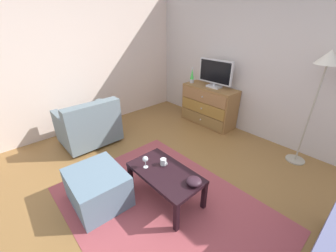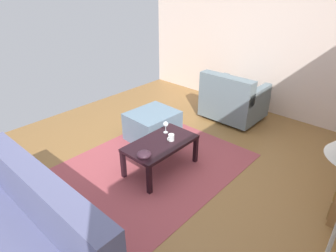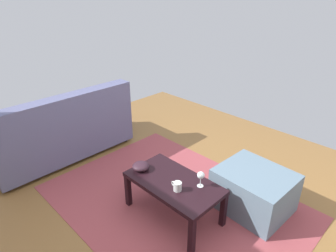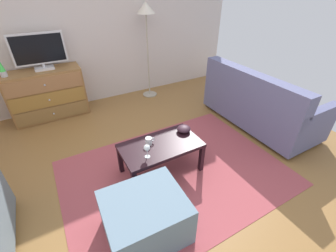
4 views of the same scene
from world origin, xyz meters
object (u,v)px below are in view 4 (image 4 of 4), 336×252
at_px(wine_glass, 147,148).
at_px(bowl_decorative, 184,129).
at_px(mug, 149,141).
at_px(tv, 39,51).
at_px(coffee_table, 161,148).
at_px(dresser, 48,94).
at_px(standing_lamp, 146,18).
at_px(lava_lamp, 1,67).
at_px(couch_large, 258,104).
at_px(ottoman, 145,217).

height_order(wine_glass, bowl_decorative, wine_glass).
bearing_deg(mug, tv, 111.51).
bearing_deg(coffee_table, dresser, 115.20).
distance_m(wine_glass, mug, 0.23).
bearing_deg(bowl_decorative, standing_lamp, 77.00).
relative_size(wine_glass, mug, 1.38).
relative_size(tv, lava_lamp, 2.26).
distance_m(bowl_decorative, couch_large, 1.49).
relative_size(tv, standing_lamp, 0.44).
distance_m(lava_lamp, standing_lamp, 2.35).
bearing_deg(standing_lamp, mug, -115.23).
xyz_separation_m(dresser, standing_lamp, (1.82, -0.05, 1.05)).
xyz_separation_m(tv, wine_glass, (0.71, -2.26, -0.57)).
distance_m(dresser, tv, 0.70).
distance_m(bowl_decorative, standing_lamp, 2.26).
relative_size(coffee_table, ottoman, 1.32).
height_order(bowl_decorative, ottoman, bowl_decorative).
bearing_deg(coffee_table, couch_large, 6.79).
bearing_deg(dresser, tv, 19.61).
height_order(dresser, couch_large, couch_large).
xyz_separation_m(tv, coffee_table, (0.93, -2.14, -0.74)).
bearing_deg(wine_glass, couch_large, 9.33).
bearing_deg(couch_large, wine_glass, -170.67).
relative_size(tv, mug, 6.54).
height_order(tv, wine_glass, tv).
bearing_deg(ottoman, bowl_decorative, 40.33).
distance_m(dresser, ottoman, 2.81).
bearing_deg(bowl_decorative, coffee_table, -165.87).
bearing_deg(wine_glass, lava_lamp, 119.55).
height_order(couch_large, ottoman, couch_large).
bearing_deg(tv, wine_glass, -72.68).
distance_m(tv, standing_lamp, 1.79).
bearing_deg(couch_large, dresser, 146.35).
bearing_deg(standing_lamp, ottoman, -116.07).
relative_size(lava_lamp, coffee_table, 0.36).
bearing_deg(dresser, couch_large, -33.65).
distance_m(wine_glass, ottoman, 0.67).
distance_m(wine_glass, standing_lamp, 2.60).
bearing_deg(standing_lamp, tv, 177.64).
bearing_deg(lava_lamp, ottoman, -70.44).
bearing_deg(bowl_decorative, ottoman, -139.67).
bearing_deg(lava_lamp, standing_lamp, -0.12).
distance_m(coffee_table, mug, 0.16).
relative_size(mug, ottoman, 0.16).
bearing_deg(ottoman, tv, 98.73).
xyz_separation_m(tv, ottoman, (0.43, -2.79, -0.88)).
bearing_deg(coffee_table, standing_lamp, 68.19).
relative_size(wine_glass, standing_lamp, 0.09).
xyz_separation_m(bowl_decorative, couch_large, (1.48, 0.13, -0.09)).
height_order(lava_lamp, wine_glass, lava_lamp).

